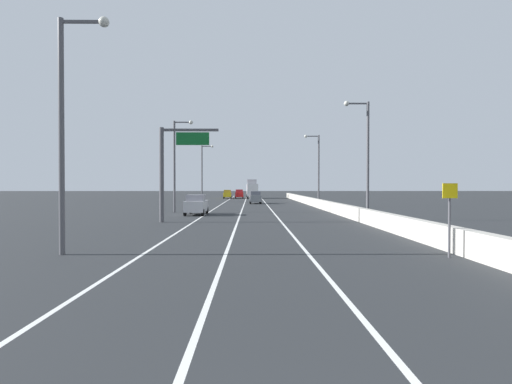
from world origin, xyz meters
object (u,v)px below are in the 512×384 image
at_px(lamp_post_left_mid, 177,159).
at_px(car_yellow_1, 227,194).
at_px(car_gray_0, 255,197).
at_px(box_truck, 252,190).
at_px(speed_advisory_sign, 450,214).
at_px(car_silver_3, 196,205).
at_px(car_red_2, 239,194).
at_px(lamp_post_right_second, 365,152).
at_px(lamp_post_left_near, 68,118).
at_px(lamp_post_right_third, 317,165).
at_px(lamp_post_left_far, 203,169).
at_px(overhead_sign_gantry, 171,163).

relative_size(lamp_post_left_mid, car_yellow_1, 2.29).
bearing_deg(car_gray_0, box_truck, 90.86).
bearing_deg(speed_advisory_sign, car_silver_3, 117.98).
height_order(car_yellow_1, car_red_2, car_red_2).
relative_size(lamp_post_right_second, car_gray_0, 2.34).
bearing_deg(car_red_2, lamp_post_left_near, -93.67).
distance_m(lamp_post_right_third, lamp_post_left_near, 44.29).
xyz_separation_m(lamp_post_right_second, box_truck, (-9.23, 61.40, -3.75)).
bearing_deg(box_truck, lamp_post_left_far, -110.84).
xyz_separation_m(lamp_post_left_far, car_red_2, (5.65, 22.04, -4.72)).
xyz_separation_m(car_gray_0, car_yellow_1, (-5.99, 27.44, -0.03)).
xyz_separation_m(speed_advisory_sign, box_truck, (-7.72, 79.83, 0.21)).
bearing_deg(car_silver_3, car_red_2, 87.07).
bearing_deg(box_truck, lamp_post_right_third, -76.84).
bearing_deg(speed_advisory_sign, overhead_sign_gantry, 130.57).
distance_m(lamp_post_left_far, car_yellow_1, 22.13).
height_order(lamp_post_left_far, car_silver_3, lamp_post_left_far).
distance_m(lamp_post_right_third, lamp_post_left_far, 23.26).
relative_size(car_red_2, box_truck, 0.58).
distance_m(overhead_sign_gantry, car_silver_3, 9.34).
distance_m(car_yellow_1, box_truck, 5.76).
height_order(car_yellow_1, box_truck, box_truck).
bearing_deg(lamp_post_right_third, lamp_post_left_far, 138.55).
relative_size(lamp_post_right_third, lamp_post_left_far, 1.00).
xyz_separation_m(lamp_post_left_near, lamp_post_left_mid, (-0.35, 28.19, 0.00)).
bearing_deg(lamp_post_left_mid, car_yellow_1, 86.84).
bearing_deg(lamp_post_left_far, car_gray_0, -33.88).
bearing_deg(speed_advisory_sign, lamp_post_left_far, 105.87).
distance_m(lamp_post_right_second, car_silver_3, 17.07).
bearing_deg(box_truck, lamp_post_right_second, -81.45).
bearing_deg(lamp_post_right_second, lamp_post_left_far, 114.60).
distance_m(lamp_post_left_mid, car_red_2, 50.74).
bearing_deg(box_truck, lamp_post_left_near, -95.75).
height_order(lamp_post_right_second, car_red_2, lamp_post_right_second).
bearing_deg(car_gray_0, lamp_post_left_far, 146.12).
relative_size(lamp_post_right_third, car_gray_0, 2.34).
bearing_deg(car_red_2, car_yellow_1, -166.30).
xyz_separation_m(speed_advisory_sign, lamp_post_right_second, (1.51, 18.43, 3.96)).
bearing_deg(speed_advisory_sign, car_yellow_1, 99.58).
height_order(car_red_2, box_truck, box_truck).
xyz_separation_m(overhead_sign_gantry, lamp_post_left_near, (-1.35, -15.79, 1.00)).
relative_size(car_silver_3, box_truck, 0.58).
bearing_deg(box_truck, car_silver_3, -95.95).
bearing_deg(lamp_post_left_near, car_silver_3, 84.70).
height_order(lamp_post_left_near, car_gray_0, lamp_post_left_near).
bearing_deg(overhead_sign_gantry, lamp_post_left_mid, 97.80).
height_order(speed_advisory_sign, lamp_post_left_far, lamp_post_left_far).
relative_size(speed_advisory_sign, lamp_post_right_second, 0.30).
bearing_deg(lamp_post_right_third, car_gray_0, 132.04).
distance_m(speed_advisory_sign, car_silver_3, 28.59).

